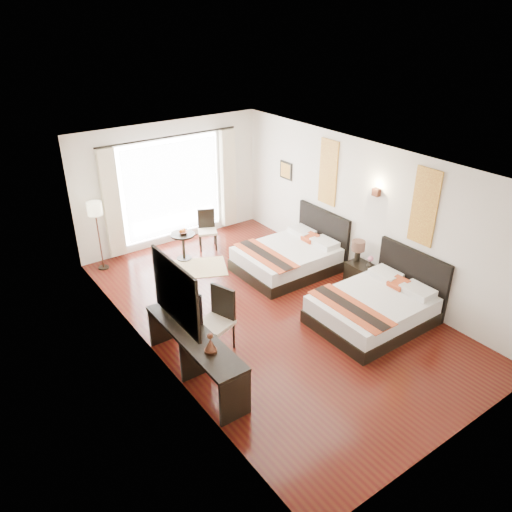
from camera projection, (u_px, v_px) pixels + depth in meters
floor at (270, 311)px, 9.14m from camera, size 4.50×7.50×0.01m
ceiling at (273, 162)px, 7.87m from camera, size 4.50×7.50×0.02m
wall_headboard at (364, 213)px, 9.67m from camera, size 0.01×7.50×2.80m
wall_desk at (150, 280)px, 7.34m from camera, size 0.01×7.50×2.80m
wall_window at (171, 184)px, 11.22m from camera, size 4.50×0.01×2.80m
wall_entry at (466, 354)px, 5.79m from camera, size 4.50×0.01×2.80m
window_glass at (172, 188)px, 11.25m from camera, size 2.40×0.02×2.20m
sheer_curtain at (173, 189)px, 11.21m from camera, size 2.30×0.02×2.10m
drape_left at (112, 204)px, 10.43m from camera, size 0.35×0.14×2.35m
drape_right at (228, 179)px, 11.94m from camera, size 0.35×0.14×2.35m
art_panel_near at (424, 207)px, 8.44m from camera, size 0.03×0.50×1.35m
art_panel_far at (328, 172)px, 10.16m from camera, size 0.03×0.50×1.35m
wall_sconce at (376, 192)px, 9.19m from camera, size 0.10×0.14×0.14m
mirror_frame at (175, 293)px, 6.72m from camera, size 0.04×1.25×0.95m
mirror_glass at (177, 292)px, 6.74m from camera, size 0.01×1.12×0.82m
bed_near at (376, 307)px, 8.71m from camera, size 2.02×1.57×1.14m
bed_far at (290, 257)px, 10.43m from camera, size 2.02×1.57×1.13m
nightstand at (360, 275)px, 9.84m from camera, size 0.41×0.50×0.48m
table_lamp at (358, 247)px, 9.72m from camera, size 0.26×0.26×0.42m
vase at (370, 264)px, 9.57m from camera, size 0.17×0.17×0.14m
console_desk at (195, 356)px, 7.37m from camera, size 0.50×2.20×0.76m
television at (176, 303)px, 7.50m from camera, size 0.36×0.89×0.51m
bronze_figurine at (210, 344)px, 6.79m from camera, size 0.19×0.19×0.27m
desk_chair at (216, 332)px, 8.00m from camera, size 0.63×0.63×1.07m
floor_lamp at (95, 213)px, 10.04m from camera, size 0.30×0.30×1.49m
side_table at (184, 247)px, 10.85m from camera, size 0.53×0.53×0.61m
fruit_bowl at (183, 233)px, 10.70m from camera, size 0.24×0.24×0.05m
window_chair at (208, 237)px, 11.38m from camera, size 0.54×0.54×0.88m
jute_rug at (195, 268)px, 10.59m from camera, size 1.57×1.36×0.01m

